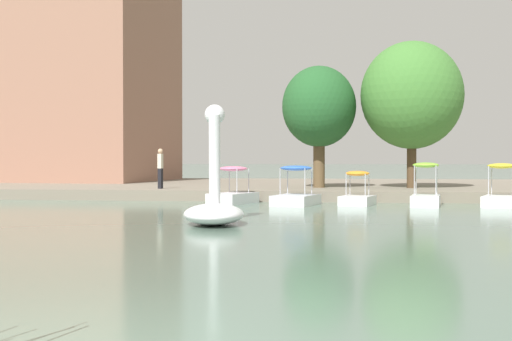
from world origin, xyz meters
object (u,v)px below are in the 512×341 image
(pedal_boat_orange, at_px, (357,196))
(tree_sapling_by_fence, at_px, (412,95))
(swan_boat, at_px, (214,201))
(person_on_path, at_px, (160,167))
(pedal_boat_blue, at_px, (296,194))
(pedal_boat_lime, at_px, (426,193))
(tree_broadleaf_right, at_px, (319,107))
(pedal_boat_yellow, at_px, (502,195))
(pedal_boat_pink, at_px, (233,193))

(pedal_boat_orange, distance_m, tree_sapling_by_fence, 7.43)
(swan_boat, height_order, tree_sapling_by_fence, tree_sapling_by_fence)
(swan_boat, distance_m, person_on_path, 12.56)
(pedal_boat_blue, relative_size, pedal_boat_lime, 1.23)
(pedal_boat_lime, bearing_deg, person_on_path, 162.68)
(tree_broadleaf_right, bearing_deg, pedal_boat_yellow, -38.62)
(pedal_boat_blue, xyz_separation_m, tree_sapling_by_fence, (4.88, 5.76, 4.28))
(pedal_boat_blue, distance_m, pedal_boat_orange, 2.38)
(pedal_boat_yellow, bearing_deg, pedal_boat_pink, 177.30)
(pedal_boat_blue, distance_m, person_on_path, 7.33)
(pedal_boat_yellow, bearing_deg, pedal_boat_orange, 177.26)
(tree_sapling_by_fence, bearing_deg, pedal_boat_pink, -144.74)
(pedal_boat_pink, distance_m, pedal_boat_lime, 7.49)
(pedal_boat_lime, bearing_deg, pedal_boat_orange, 173.07)
(swan_boat, bearing_deg, pedal_boat_pink, 96.07)
(person_on_path, bearing_deg, pedal_boat_lime, -17.32)
(pedal_boat_pink, distance_m, tree_sapling_by_fence, 10.06)
(pedal_boat_blue, bearing_deg, swan_boat, -101.42)
(swan_boat, distance_m, tree_broadleaf_right, 14.42)
(pedal_boat_blue, height_order, tree_broadleaf_right, tree_broadleaf_right)
(pedal_boat_blue, distance_m, tree_sapling_by_fence, 8.68)
(pedal_boat_yellow, relative_size, tree_sapling_by_fence, 0.34)
(swan_boat, bearing_deg, tree_broadleaf_right, 80.61)
(pedal_boat_lime, distance_m, tree_broadleaf_right, 8.02)
(swan_boat, relative_size, person_on_path, 1.87)
(person_on_path, bearing_deg, pedal_boat_yellow, -13.83)
(swan_boat, bearing_deg, pedal_boat_yellow, 41.13)
(pedal_boat_orange, height_order, pedal_boat_yellow, pedal_boat_yellow)
(pedal_boat_lime, relative_size, tree_sapling_by_fence, 0.31)
(pedal_boat_blue, relative_size, pedal_boat_orange, 1.29)
(tree_sapling_by_fence, bearing_deg, pedal_boat_blue, -130.26)
(person_on_path, bearing_deg, tree_broadleaf_right, 17.23)
(pedal_boat_yellow, relative_size, person_on_path, 1.28)
(pedal_boat_orange, height_order, tree_sapling_by_fence, tree_sapling_by_fence)
(pedal_boat_orange, bearing_deg, swan_boat, -115.47)
(pedal_boat_blue, bearing_deg, pedal_boat_orange, 6.63)
(pedal_boat_orange, xyz_separation_m, pedal_boat_lime, (2.55, -0.31, 0.14))
(pedal_boat_orange, relative_size, person_on_path, 1.12)
(pedal_boat_blue, relative_size, pedal_boat_yellow, 1.12)
(pedal_boat_lime, bearing_deg, pedal_boat_pink, 175.88)
(pedal_boat_orange, xyz_separation_m, tree_sapling_by_fence, (2.52, 5.49, 4.34))
(tree_sapling_by_fence, bearing_deg, person_on_path, -168.55)
(pedal_boat_orange, bearing_deg, pedal_boat_lime, -6.93)
(swan_boat, xyz_separation_m, pedal_boat_orange, (4.00, 8.41, -0.27))
(swan_boat, xyz_separation_m, pedal_boat_lime, (6.55, 8.10, -0.13))
(tree_sapling_by_fence, bearing_deg, tree_broadleaf_right, -178.57)
(tree_broadleaf_right, xyz_separation_m, person_on_path, (-7.01, -2.17, -2.77))
(swan_boat, bearing_deg, person_on_path, 112.15)
(pedal_boat_blue, xyz_separation_m, tree_broadleaf_right, (0.64, 5.66, 3.77))
(swan_boat, bearing_deg, pedal_boat_blue, 78.58)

